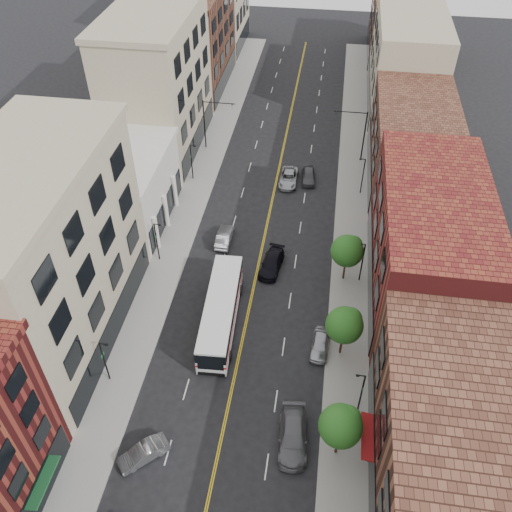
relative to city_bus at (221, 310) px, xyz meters
The scene contains 31 objects.
ground 16.24m from the city_bus, 81.53° to the right, with size 220.00×220.00×0.00m, color black.
sidewalk_left 20.60m from the city_bus, 111.81° to the left, with size 4.00×110.00×0.15m, color gray.
sidewalk_right 22.79m from the city_bus, 56.98° to the left, with size 4.00×110.00×0.15m, color gray.
bldg_l_tanoffice 16.52m from the city_bus, 168.58° to the right, with size 10.00×22.00×18.00m, color tan.
bldg_l_white 21.08m from the city_bus, 134.19° to the left, with size 10.00×14.00×8.00m, color silver.
bldg_l_far_a 35.93m from the city_bus, 114.53° to the left, with size 10.00×20.00×18.00m, color tan.
bldg_l_far_b 54.35m from the city_bus, 105.69° to the left, with size 10.00×20.00×15.00m, color #522D21.
bldg_r_near 25.29m from the city_bus, 39.47° to the right, with size 10.00×26.00×10.00m, color #522D21.
bldg_r_mid 21.38m from the city_bus, 22.55° to the left, with size 10.00×22.00×12.00m, color maroon.
bldg_r_far_a 35.05m from the city_bus, 56.29° to the left, with size 10.00×20.00×10.00m, color #522D21.
bldg_r_far_b 53.91m from the city_bus, 68.83° to the left, with size 10.00×22.00×14.00m, color tan.
bldg_r_far_c 72.76m from the city_bus, 74.54° to the left, with size 10.00×18.00×11.00m, color #522D21.
tree_r_1 16.87m from the city_bus, 45.29° to the right, with size 3.40×3.40×5.59m.
tree_r_2 12.12m from the city_bus, ahead, with size 3.40×3.40×5.59m.
tree_r_3 14.46m from the city_bus, 34.60° to the left, with size 3.40×3.40×5.59m.
lamp_l_1 11.74m from the city_bus, 137.15° to the right, with size 0.81×0.55×5.05m.
lamp_l_2 11.81m from the city_bus, 136.82° to the left, with size 0.81×0.55×5.05m.
lamp_l_3 25.55m from the city_bus, 109.63° to the left, with size 0.81×0.55×5.05m.
lamp_r_1 15.56m from the city_bus, 30.83° to the right, with size 0.81×0.55×5.05m.
lamp_r_2 15.60m from the city_bus, 31.12° to the left, with size 0.81×0.55×5.05m.
lamp_r_3 27.51m from the city_bus, 61.00° to the left, with size 0.81×0.55×5.05m.
signal_mast_left 33.12m from the city_bus, 103.83° to the left, with size 4.49×0.18×7.20m.
signal_mast_right 34.56m from the city_bus, 68.47° to the left, with size 4.49×0.18×7.20m.
city_bus is the anchor object (origin of this frame).
car_angle_b 15.06m from the city_bus, 102.98° to the right, with size 1.44×4.13×1.36m, color gray.
car_parked_mid 14.16m from the city_bus, 54.62° to the right, with size 2.28×5.62×1.63m, color #57565C.
car_parked_far 10.01m from the city_bus, 10.16° to the right, with size 1.64×4.08×1.39m, color #A9ABB1.
car_lane_behind 12.41m from the city_bus, 99.62° to the left, with size 1.55×4.46×1.47m, color #55555B.
car_lane_a 9.45m from the city_bus, 65.59° to the left, with size 2.06×5.08×1.47m, color black.
car_lane_b 25.56m from the city_bus, 81.02° to the left, with size 2.35×5.09×1.41m, color #9EA1A6.
car_lane_c 26.88m from the city_bus, 75.90° to the left, with size 1.73×4.30×1.47m, color #414145.
Camera 1 is at (6.18, -18.17, 40.97)m, focal length 38.00 mm.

